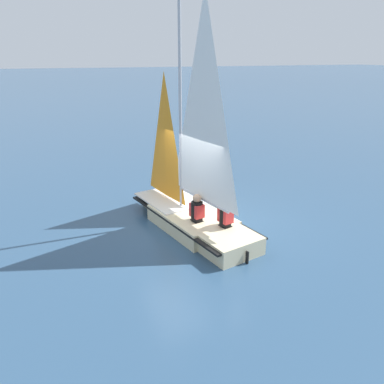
# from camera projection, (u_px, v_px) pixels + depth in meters

# --- Properties ---
(ground_plane) EXTENTS (260.00, 260.00, 0.00)m
(ground_plane) POSITION_uv_depth(u_px,v_px,m) (192.00, 228.00, 10.19)
(ground_plane) COLOR #2D4C6B
(sailboat_main) EXTENTS (2.40, 4.51, 5.95)m
(sailboat_main) POSITION_uv_depth(u_px,v_px,m) (192.00, 200.00, 9.89)
(sailboat_main) COLOR beige
(sailboat_main) RESTS_ON ground_plane
(sailor_helm) EXTENTS (0.36, 0.39, 1.16)m
(sailor_helm) POSITION_uv_depth(u_px,v_px,m) (197.00, 214.00, 9.51)
(sailor_helm) COLOR black
(sailor_helm) RESTS_ON ground_plane
(sailor_crew) EXTENTS (0.36, 0.39, 1.16)m
(sailor_crew) POSITION_uv_depth(u_px,v_px,m) (225.00, 219.00, 9.21)
(sailor_crew) COLOR black
(sailor_crew) RESTS_ON ground_plane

